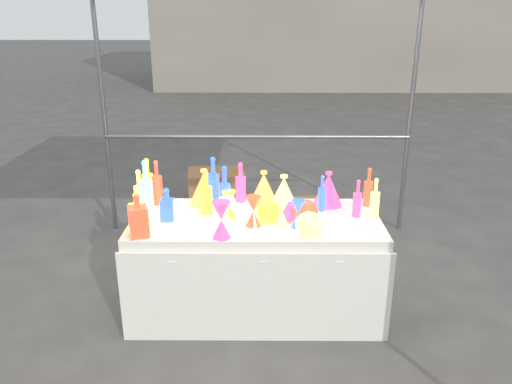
{
  "coord_description": "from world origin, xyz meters",
  "views": [
    {
      "loc": [
        0.02,
        -3.34,
        2.16
      ],
      "look_at": [
        0.0,
        0.0,
        0.95
      ],
      "focal_mm": 35.0,
      "sensor_mm": 36.0,
      "label": 1
    }
  ],
  "objects_px": {
    "bottle_0": "(148,180)",
    "hourglass_0": "(253,211)",
    "decanter_0": "(137,211)",
    "lampshade_0": "(204,187)",
    "cardboard_box_closed": "(216,190)",
    "display_table": "(256,265)",
    "globe_0": "(269,213)"
  },
  "relations": [
    {
      "from": "display_table",
      "to": "cardboard_box_closed",
      "type": "distance_m",
      "value": 2.12
    },
    {
      "from": "hourglass_0",
      "to": "lampshade_0",
      "type": "relative_size",
      "value": 0.77
    },
    {
      "from": "cardboard_box_closed",
      "to": "decanter_0",
      "type": "distance_m",
      "value": 2.36
    },
    {
      "from": "display_table",
      "to": "lampshade_0",
      "type": "bearing_deg",
      "value": 144.11
    },
    {
      "from": "cardboard_box_closed",
      "to": "decanter_0",
      "type": "bearing_deg",
      "value": -106.25
    },
    {
      "from": "hourglass_0",
      "to": "lampshade_0",
      "type": "height_order",
      "value": "lampshade_0"
    },
    {
      "from": "globe_0",
      "to": "bottle_0",
      "type": "bearing_deg",
      "value": 156.41
    },
    {
      "from": "display_table",
      "to": "bottle_0",
      "type": "relative_size",
      "value": 5.29
    },
    {
      "from": "decanter_0",
      "to": "lampshade_0",
      "type": "height_order",
      "value": "lampshade_0"
    },
    {
      "from": "decanter_0",
      "to": "hourglass_0",
      "type": "height_order",
      "value": "decanter_0"
    },
    {
      "from": "bottle_0",
      "to": "display_table",
      "type": "bearing_deg",
      "value": -22.92
    },
    {
      "from": "display_table",
      "to": "lampshade_0",
      "type": "distance_m",
      "value": 0.71
    },
    {
      "from": "cardboard_box_closed",
      "to": "lampshade_0",
      "type": "height_order",
      "value": "lampshade_0"
    },
    {
      "from": "decanter_0",
      "to": "cardboard_box_closed",
      "type": "bearing_deg",
      "value": 61.75
    },
    {
      "from": "hourglass_0",
      "to": "lampshade_0",
      "type": "xyz_separation_m",
      "value": [
        -0.38,
        0.42,
        0.03
      ]
    },
    {
      "from": "bottle_0",
      "to": "globe_0",
      "type": "xyz_separation_m",
      "value": [
        0.94,
        -0.41,
        -0.11
      ]
    },
    {
      "from": "decanter_0",
      "to": "lampshade_0",
      "type": "xyz_separation_m",
      "value": [
        0.41,
        0.47,
        0.01
      ]
    },
    {
      "from": "display_table",
      "to": "lampshade_0",
      "type": "xyz_separation_m",
      "value": [
        -0.4,
        0.29,
        0.52
      ]
    },
    {
      "from": "bottle_0",
      "to": "hourglass_0",
      "type": "bearing_deg",
      "value": -30.28
    },
    {
      "from": "bottle_0",
      "to": "hourglass_0",
      "type": "relative_size",
      "value": 1.61
    },
    {
      "from": "hourglass_0",
      "to": "globe_0",
      "type": "xyz_separation_m",
      "value": [
        0.11,
        0.08,
        -0.04
      ]
    },
    {
      "from": "display_table",
      "to": "bottle_0",
      "type": "xyz_separation_m",
      "value": [
        -0.85,
        0.36,
        0.55
      ]
    },
    {
      "from": "bottle_0",
      "to": "globe_0",
      "type": "bearing_deg",
      "value": -23.59
    },
    {
      "from": "lampshade_0",
      "to": "hourglass_0",
      "type": "bearing_deg",
      "value": -48.09
    },
    {
      "from": "decanter_0",
      "to": "bottle_0",
      "type": "bearing_deg",
      "value": 74.47
    },
    {
      "from": "decanter_0",
      "to": "globe_0",
      "type": "xyz_separation_m",
      "value": [
        0.9,
        0.13,
        -0.06
      ]
    },
    {
      "from": "bottle_0",
      "to": "decanter_0",
      "type": "distance_m",
      "value": 0.54
    },
    {
      "from": "lampshade_0",
      "to": "globe_0",
      "type": "bearing_deg",
      "value": -35.49
    },
    {
      "from": "display_table",
      "to": "globe_0",
      "type": "relative_size",
      "value": 11.03
    },
    {
      "from": "decanter_0",
      "to": "globe_0",
      "type": "relative_size",
      "value": 1.57
    },
    {
      "from": "bottle_0",
      "to": "lampshade_0",
      "type": "xyz_separation_m",
      "value": [
        0.45,
        -0.07,
        -0.03
      ]
    },
    {
      "from": "display_table",
      "to": "cardboard_box_closed",
      "type": "bearing_deg",
      "value": 102.81
    }
  ]
}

